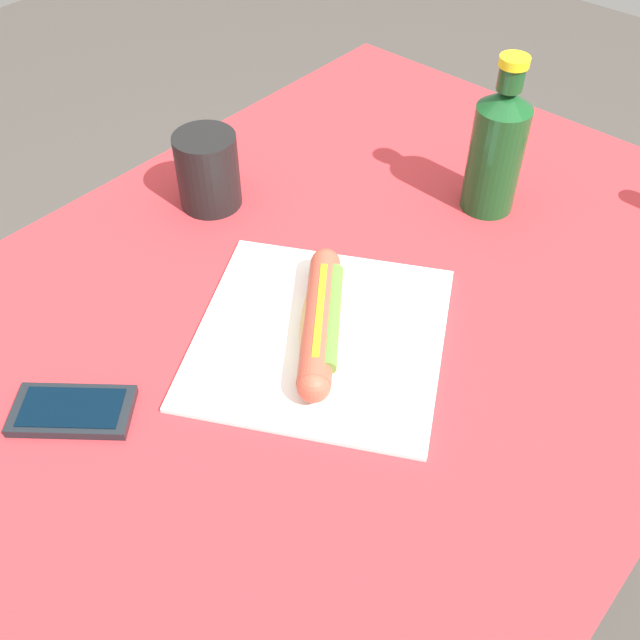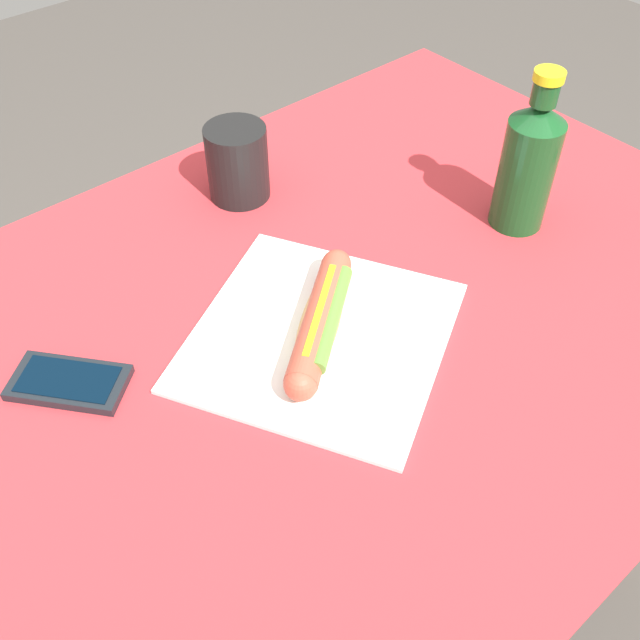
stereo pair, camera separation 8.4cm
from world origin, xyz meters
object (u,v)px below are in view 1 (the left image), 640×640
hot_dog (321,320)px  drinking_cup (208,171)px  cell_phone (73,411)px  soda_bottle (497,147)px

hot_dog → drinking_cup: size_ratio=1.80×
hot_dog → cell_phone: 0.29m
hot_dog → soda_bottle: 0.36m
soda_bottle → drinking_cup: soda_bottle is taller
drinking_cup → soda_bottle: bearing=130.2°
cell_phone → soda_bottle: bearing=167.7°
soda_bottle → drinking_cup: 0.40m
hot_dog → cell_phone: bearing=-25.9°
cell_phone → drinking_cup: 0.40m
hot_dog → cell_phone: (0.26, -0.13, -0.02)m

